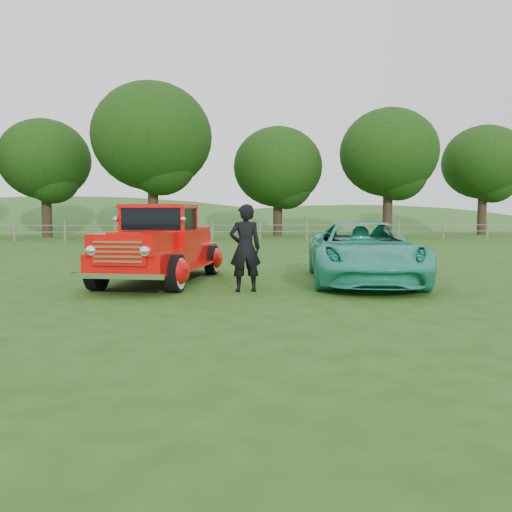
{
  "coord_description": "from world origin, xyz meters",
  "views": [
    {
      "loc": [
        0.21,
        -9.38,
        1.52
      ],
      "look_at": [
        1.07,
        1.2,
        0.67
      ],
      "focal_mm": 35.0,
      "sensor_mm": 36.0,
      "label": 1
    }
  ],
  "objects": [
    {
      "name": "tree_mid_west",
      "position": [
        -12.0,
        28.0,
        5.55
      ],
      "size": [
        6.4,
        6.4,
        8.46
      ],
      "color": "#2D2016",
      "rests_on": "ground"
    },
    {
      "name": "tree_near_west",
      "position": [
        -4.0,
        25.0,
        6.8
      ],
      "size": [
        8.0,
        8.0,
        10.42
      ],
      "color": "#2D2016",
      "rests_on": "ground"
    },
    {
      "name": "red_pickup",
      "position": [
        -1.06,
        2.23,
        0.8
      ],
      "size": [
        3.03,
        5.25,
        1.78
      ],
      "rotation": [
        0.0,
        0.0,
        -0.23
      ],
      "color": "black",
      "rests_on": "ground"
    },
    {
      "name": "tree_mid_east",
      "position": [
        13.0,
        27.0,
        6.17
      ],
      "size": [
        7.2,
        7.2,
        9.44
      ],
      "color": "#2D2016",
      "rests_on": "ground"
    },
    {
      "name": "fence_line",
      "position": [
        0.0,
        22.0,
        0.6
      ],
      "size": [
        48.0,
        0.12,
        1.2
      ],
      "color": "slate",
      "rests_on": "ground"
    },
    {
      "name": "teal_sedan",
      "position": [
        3.58,
        1.79,
        0.7
      ],
      "size": [
        3.08,
        5.34,
        1.4
      ],
      "primitive_type": "imported",
      "rotation": [
        0.0,
        0.0,
        -0.16
      ],
      "color": "teal",
      "rests_on": "ground"
    },
    {
      "name": "tree_near_east",
      "position": [
        5.0,
        29.0,
        5.25
      ],
      "size": [
        6.8,
        6.8,
        8.33
      ],
      "color": "#2D2016",
      "rests_on": "ground"
    },
    {
      "name": "man",
      "position": [
        0.8,
        0.57,
        0.88
      ],
      "size": [
        0.68,
        0.49,
        1.76
      ],
      "primitive_type": "imported",
      "rotation": [
        0.0,
        0.0,
        3.25
      ],
      "color": "black",
      "rests_on": "ground"
    },
    {
      "name": "distant_hills",
      "position": [
        -4.08,
        59.46,
        -4.55
      ],
      "size": [
        116.0,
        60.0,
        18.0
      ],
      "color": "#2B5E22",
      "rests_on": "ground"
    },
    {
      "name": "tree_far_east",
      "position": [
        22.0,
        30.0,
        5.86
      ],
      "size": [
        6.6,
        6.6,
        8.86
      ],
      "color": "#2D2016",
      "rests_on": "ground"
    },
    {
      "name": "ground",
      "position": [
        0.0,
        0.0,
        0.0
      ],
      "size": [
        140.0,
        140.0,
        0.0
      ],
      "primitive_type": "plane",
      "color": "#224612",
      "rests_on": "ground"
    }
  ]
}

